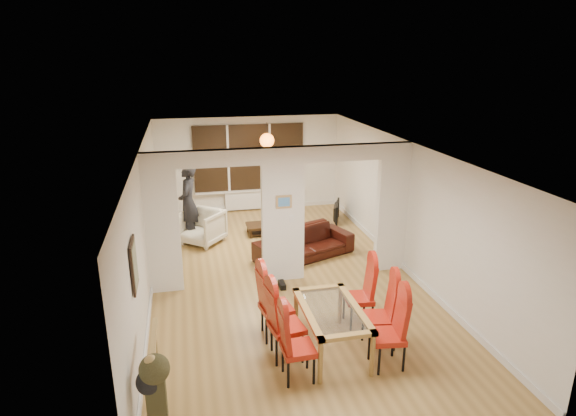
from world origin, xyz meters
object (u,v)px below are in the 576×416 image
object	(u,v)px
dining_table	(331,330)
bottle	(272,216)
person	(188,203)
armchair	(202,227)
dining_chair_lc	(276,303)
dining_chair_la	(298,344)
television	(334,212)
dining_chair_rb	(380,313)
sofa	(304,243)
coffee_table	(269,228)
bowl	(277,223)
dining_chair_lb	(287,322)
dining_chair_ra	(388,331)
dining_chair_rc	(359,293)

from	to	relation	value
dining_table	bottle	xyz separation A→B (m)	(0.09, 5.08, 0.06)
dining_table	person	bearing A→B (deg)	111.04
dining_table	armchair	xyz separation A→B (m)	(-1.63, 4.72, 0.05)
dining_chair_lc	armchair	distance (m)	4.27
armchair	bottle	world-z (taller)	armchair
dining_chair_la	bottle	world-z (taller)	dining_chair_la
dining_chair_la	armchair	size ratio (longest dim) A/B	1.24
dining_table	bottle	world-z (taller)	dining_table
television	bottle	size ratio (longest dim) A/B	2.99
television	dining_table	bearing A→B (deg)	-177.07
dining_chair_rb	dining_chair_lc	bearing A→B (deg)	168.15
sofa	armchair	xyz separation A→B (m)	(-2.10, 1.28, 0.08)
coffee_table	bottle	world-z (taller)	bottle
armchair	bottle	size ratio (longest dim) A/B	2.85
bottle	bowl	size ratio (longest dim) A/B	1.43
person	bottle	size ratio (longest dim) A/B	6.11
bottle	dining_chair_rb	bearing A→B (deg)	-82.86
sofa	television	size ratio (longest dim) A/B	2.37
dining_chair_lb	dining_chair_ra	xyz separation A→B (m)	(1.32, -0.50, -0.02)
dining_chair_lc	dining_chair_la	bearing A→B (deg)	-93.33
dining_chair_lc	dining_chair_rc	xyz separation A→B (m)	(1.36, 0.07, -0.03)
dining_chair_lb	bowl	world-z (taller)	dining_chair_lb
dining_chair_la	bowl	xyz separation A→B (m)	(0.79, 5.42, -0.25)
dining_table	armchair	bearing A→B (deg)	109.10
armchair	television	size ratio (longest dim) A/B	0.95
dining_chair_lb	coffee_table	bearing A→B (deg)	73.10
bowl	dining_chair_ra	bearing A→B (deg)	-84.93
dining_chair_lc	bottle	bearing A→B (deg)	71.90
dining_chair_lb	dining_chair_lc	size ratio (longest dim) A/B	1.00
bottle	television	bearing A→B (deg)	14.20
coffee_table	bottle	bearing A→B (deg)	43.65
dining_chair_la	bottle	distance (m)	5.64
dining_chair_la	television	size ratio (longest dim) A/B	1.18
dining_chair_ra	coffee_table	distance (m)	5.56
dining_chair_rc	bottle	bearing A→B (deg)	103.02
dining_table	person	xyz separation A→B (m)	(-1.90, 4.95, 0.58)
sofa	dining_chair_rc	bearing A→B (deg)	-107.38
dining_chair_rb	bottle	bearing A→B (deg)	107.39
dining_table	dining_chair_rb	world-z (taller)	dining_chair_rb
person	armchair	bearing A→B (deg)	60.63
dining_chair_rb	television	world-z (taller)	dining_chair_rb
armchair	person	distance (m)	0.64
television	coffee_table	size ratio (longest dim) A/B	0.82
dining_chair_rb	television	bearing A→B (deg)	89.27
person	coffee_table	bearing A→B (deg)	102.83
dining_chair_la	dining_chair_rc	xyz separation A→B (m)	(1.27, 1.13, 0.01)
dining_table	dining_chair_lc	world-z (taller)	dining_chair_lc
dining_chair_lb	dining_chair_rc	distance (m)	1.46
coffee_table	dining_chair_ra	bearing A→B (deg)	-83.25
dining_chair_la	dining_chair_lb	bearing A→B (deg)	93.74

